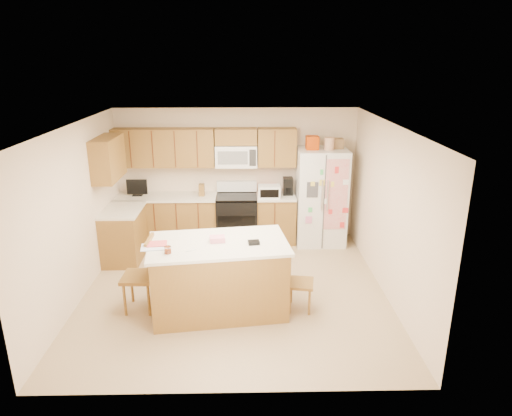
{
  "coord_description": "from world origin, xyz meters",
  "views": [
    {
      "loc": [
        0.19,
        -6.22,
        3.39
      ],
      "look_at": [
        0.33,
        0.35,
        1.2
      ],
      "focal_mm": 32.0,
      "sensor_mm": 36.0,
      "label": 1
    }
  ],
  "objects_px": {
    "stove": "(237,218)",
    "windsor_chair_left": "(141,276)",
    "island": "(219,276)",
    "windsor_chair_back": "(219,262)",
    "refrigerator": "(321,196)",
    "windsor_chair_right": "(299,282)"
  },
  "relations": [
    {
      "from": "windsor_chair_left",
      "to": "windsor_chair_right",
      "type": "xyz_separation_m",
      "value": [
        2.19,
        -0.05,
        -0.09
      ]
    },
    {
      "from": "stove",
      "to": "windsor_chair_back",
      "type": "height_order",
      "value": "stove"
    },
    {
      "from": "refrigerator",
      "to": "windsor_chair_back",
      "type": "height_order",
      "value": "refrigerator"
    },
    {
      "from": "refrigerator",
      "to": "island",
      "type": "xyz_separation_m",
      "value": [
        -1.77,
        -2.43,
        -0.41
      ]
    },
    {
      "from": "stove",
      "to": "island",
      "type": "bearing_deg",
      "value": -94.64
    },
    {
      "from": "stove",
      "to": "island",
      "type": "distance_m",
      "value": 2.5
    },
    {
      "from": "stove",
      "to": "windsor_chair_right",
      "type": "xyz_separation_m",
      "value": [
        0.9,
        -2.5,
        -0.06
      ]
    },
    {
      "from": "stove",
      "to": "windsor_chair_left",
      "type": "height_order",
      "value": "stove"
    },
    {
      "from": "windsor_chair_right",
      "to": "windsor_chair_back",
      "type": "bearing_deg",
      "value": 152.92
    },
    {
      "from": "windsor_chair_right",
      "to": "refrigerator",
      "type": "bearing_deg",
      "value": 74.68
    },
    {
      "from": "windsor_chair_left",
      "to": "windsor_chair_back",
      "type": "height_order",
      "value": "windsor_chair_left"
    },
    {
      "from": "stove",
      "to": "windsor_chair_right",
      "type": "distance_m",
      "value": 2.66
    },
    {
      "from": "windsor_chair_back",
      "to": "stove",
      "type": "bearing_deg",
      "value": 82.96
    },
    {
      "from": "refrigerator",
      "to": "windsor_chair_back",
      "type": "xyz_separation_m",
      "value": [
        -1.81,
        -1.85,
        -0.46
      ]
    },
    {
      "from": "windsor_chair_back",
      "to": "refrigerator",
      "type": "bearing_deg",
      "value": 45.73
    },
    {
      "from": "refrigerator",
      "to": "windsor_chair_right",
      "type": "height_order",
      "value": "refrigerator"
    },
    {
      "from": "windsor_chair_left",
      "to": "windsor_chair_back",
      "type": "xyz_separation_m",
      "value": [
        1.05,
        0.53,
        -0.04
      ]
    },
    {
      "from": "windsor_chair_left",
      "to": "refrigerator",
      "type": "bearing_deg",
      "value": 39.84
    },
    {
      "from": "windsor_chair_back",
      "to": "island",
      "type": "bearing_deg",
      "value": -86.57
    },
    {
      "from": "refrigerator",
      "to": "stove",
      "type": "bearing_deg",
      "value": 177.7
    },
    {
      "from": "stove",
      "to": "refrigerator",
      "type": "height_order",
      "value": "refrigerator"
    },
    {
      "from": "island",
      "to": "windsor_chair_right",
      "type": "bearing_deg",
      "value": -0.33
    }
  ]
}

